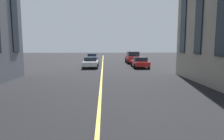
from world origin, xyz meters
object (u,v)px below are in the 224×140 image
(car_white_far, at_px, (91,62))
(car_red_near, at_px, (133,57))
(car_red_parked_a, at_px, (140,62))
(car_blue_parked_b, at_px, (92,57))

(car_white_far, bearing_deg, car_red_near, -46.49)
(car_red_near, bearing_deg, car_white_far, 133.51)
(car_red_parked_a, relative_size, car_white_far, 1.00)
(car_red_near, bearing_deg, car_blue_parked_b, 56.64)
(car_red_parked_a, distance_m, car_blue_parked_b, 12.84)
(car_red_parked_a, height_order, car_blue_parked_b, same)
(car_red_near, relative_size, car_white_far, 1.07)
(car_blue_parked_b, relative_size, car_red_near, 0.94)
(car_red_parked_a, bearing_deg, car_red_near, 0.00)
(car_red_parked_a, xyz_separation_m, car_white_far, (0.30, 6.40, 0.00))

